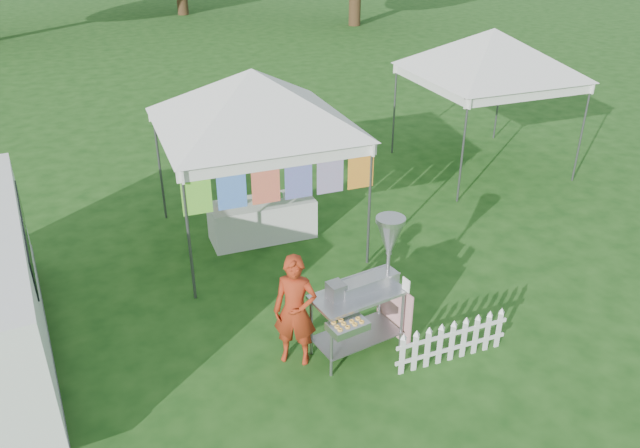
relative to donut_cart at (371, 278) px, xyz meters
name	(u,v)px	position (x,y,z in m)	size (l,w,h in m)	color
ground	(335,360)	(-0.53, -0.11, -1.07)	(120.00, 120.00, 0.00)	#194413
canopy_main	(252,69)	(-0.53, 3.38, 1.91)	(4.24, 4.24, 3.45)	#59595E
canopy_right	(495,29)	(4.97, 4.88, 1.92)	(4.24, 4.24, 3.45)	#59595E
donut_cart	(371,278)	(0.00, 0.00, 0.00)	(1.33, 1.09, 1.83)	gray
vendor	(295,311)	(-0.99, 0.09, -0.31)	(0.56, 0.37, 1.53)	#992B12
picket_fence	(452,342)	(0.87, -0.64, -0.79)	(1.62, 0.05, 0.56)	white
display_table	(262,220)	(-0.46, 3.41, -0.72)	(1.80, 0.70, 0.70)	white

